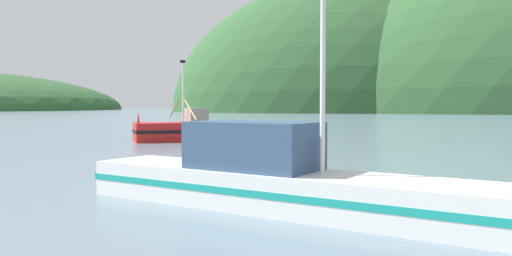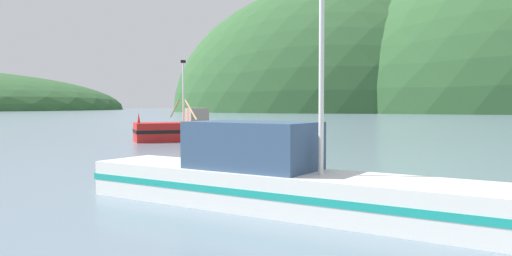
% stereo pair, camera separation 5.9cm
% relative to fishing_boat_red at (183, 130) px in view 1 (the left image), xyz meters
% --- Properties ---
extents(hill_far_left, '(167.69, 134.15, 61.35)m').
position_rel_fishing_boat_red_xyz_m(hill_far_left, '(109.06, 184.35, -0.78)').
color(hill_far_left, '#386633').
rests_on(hill_far_left, ground).
extents(hill_far_center, '(124.82, 99.86, 91.00)m').
position_rel_fishing_boat_red_xyz_m(hill_far_center, '(58.79, 141.40, -0.78)').
color(hill_far_center, '#2D562D').
rests_on(hill_far_center, ground).
extents(hill_mid_right, '(157.34, 125.87, 102.56)m').
position_rel_fishing_boat_red_xyz_m(hill_mid_right, '(114.47, 128.00, -0.78)').
color(hill_mid_right, '#2D562D').
rests_on(hill_mid_right, ground).
extents(fishing_boat_red, '(6.87, 9.29, 5.61)m').
position_rel_fishing_boat_red_xyz_m(fishing_boat_red, '(0.00, 0.00, 0.00)').
color(fishing_boat_red, red).
rests_on(fishing_boat_red, ground).
extents(fishing_boat_white, '(10.24, 9.30, 6.52)m').
position_rel_fishing_boat_red_xyz_m(fishing_boat_white, '(2.43, -23.65, -0.08)').
color(fishing_boat_white, white).
rests_on(fishing_boat_white, ground).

